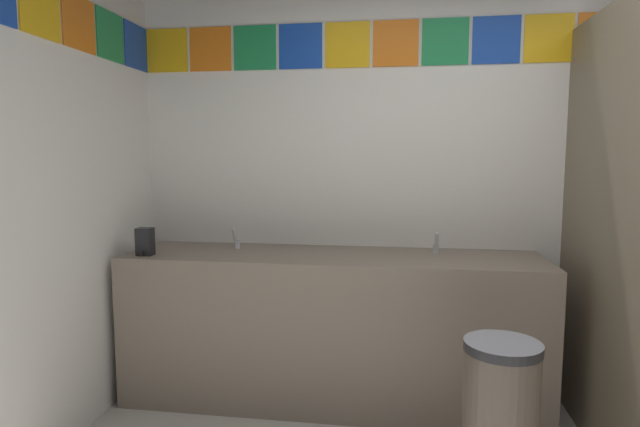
% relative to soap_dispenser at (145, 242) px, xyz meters
% --- Properties ---
extents(wall_back, '(4.39, 0.09, 2.79)m').
position_rel_soap_dispenser_xyz_m(wall_back, '(2.00, 0.53, 0.44)').
color(wall_back, white).
rests_on(wall_back, ground_plane).
extents(vanity_counter, '(2.42, 0.61, 0.88)m').
position_rel_soap_dispenser_xyz_m(vanity_counter, '(1.06, 0.18, -0.51)').
color(vanity_counter, gray).
rests_on(vanity_counter, ground_plane).
extents(faucet_left, '(0.04, 0.10, 0.14)m').
position_rel_soap_dispenser_xyz_m(faucet_left, '(0.46, 0.27, -0.03)').
color(faucet_left, silver).
rests_on(faucet_left, vanity_counter).
extents(faucet_right, '(0.04, 0.10, 0.14)m').
position_rel_soap_dispenser_xyz_m(faucet_right, '(1.67, 0.27, -0.03)').
color(faucet_right, silver).
rests_on(faucet_right, vanity_counter).
extents(soap_dispenser, '(0.09, 0.09, 0.16)m').
position_rel_soap_dispenser_xyz_m(soap_dispenser, '(0.00, 0.00, 0.00)').
color(soap_dispenser, black).
rests_on(soap_dispenser, vanity_counter).
extents(trash_bin, '(0.31, 0.31, 0.70)m').
position_rel_soap_dispenser_xyz_m(trash_bin, '(1.87, -0.64, -0.61)').
color(trash_bin, brown).
rests_on(trash_bin, ground_plane).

